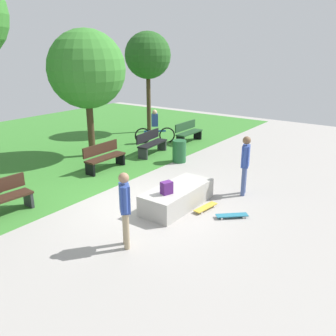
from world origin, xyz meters
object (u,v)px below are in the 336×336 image
object	(u,v)px
skater_performing_trick	(245,161)
skateboard_spare	(206,207)
tree_broad_elm	(87,70)
trash_bin	(179,151)
backpack_on_ledge	(167,188)
park_bench_near_lamppost	(104,156)
tree_slender_maple	(148,56)
cyclist_on_bicycle	(155,129)
park_bench_far_left	(188,132)
skateboard_by_ledge	(232,215)
park_bench_center_lawn	(151,143)
skater_watching	(125,205)
concrete_ledge	(177,197)

from	to	relation	value
skater_performing_trick	skateboard_spare	xyz separation A→B (m)	(-1.55, 0.35, -0.95)
tree_broad_elm	trash_bin	world-z (taller)	tree_broad_elm
backpack_on_ledge	tree_broad_elm	size ratio (longest dim) A/B	0.07
park_bench_near_lamppost	tree_slender_maple	world-z (taller)	tree_slender_maple
cyclist_on_bicycle	park_bench_far_left	bearing A→B (deg)	-50.72
park_bench_near_lamppost	backpack_on_ledge	bearing A→B (deg)	-112.04
backpack_on_ledge	skateboard_by_ledge	bearing A→B (deg)	135.79
backpack_on_ledge	skater_performing_trick	world-z (taller)	skater_performing_trick
skateboard_by_ledge	skateboard_spare	distance (m)	0.77
backpack_on_ledge	park_bench_far_left	distance (m)	7.43
backpack_on_ledge	park_bench_center_lawn	xyz separation A→B (m)	(4.01, 3.70, -0.23)
park_bench_center_lawn	skater_performing_trick	bearing A→B (deg)	-109.31
skateboard_by_ledge	park_bench_near_lamppost	bearing A→B (deg)	81.58
tree_slender_maple	cyclist_on_bicycle	size ratio (longest dim) A/B	3.19
park_bench_center_lawn	tree_broad_elm	size ratio (longest dim) A/B	0.35
backpack_on_ledge	park_bench_far_left	bearing A→B (deg)	-133.23
backpack_on_ledge	tree_slender_maple	bearing A→B (deg)	-120.36
skateboard_spare	park_bench_far_left	xyz separation A→B (m)	(5.72, 4.26, 0.42)
tree_slender_maple	trash_bin	bearing A→B (deg)	-128.94
tree_broad_elm	skateboard_by_ledge	bearing A→B (deg)	-104.04
skater_performing_trick	park_bench_center_lawn	xyz separation A→B (m)	(1.66, 4.75, -0.53)
skater_watching	skateboard_spare	xyz separation A→B (m)	(2.58, -0.46, -0.91)
skateboard_spare	tree_broad_elm	distance (m)	7.19
tree_broad_elm	cyclist_on_bicycle	distance (m)	4.13
backpack_on_ledge	trash_bin	size ratio (longest dim) A/B	0.39
skater_watching	park_bench_far_left	size ratio (longest dim) A/B	1.04
tree_slender_maple	concrete_ledge	bearing A→B (deg)	-136.38
skater_performing_trick	concrete_ledge	bearing A→B (deg)	149.31
skater_watching	park_bench_center_lawn	xyz separation A→B (m)	(5.80, 3.94, -0.49)
skater_watching	park_bench_far_left	xyz separation A→B (m)	(8.30, 3.80, -0.49)
park_bench_center_lawn	park_bench_far_left	distance (m)	2.51
skateboard_spare	tree_broad_elm	world-z (taller)	tree_broad_elm
concrete_ledge	skater_watching	bearing A→B (deg)	-173.40
tree_slender_maple	tree_broad_elm	distance (m)	4.78
park_bench_center_lawn	backpack_on_ledge	bearing A→B (deg)	-137.29
tree_broad_elm	tree_slender_maple	bearing A→B (deg)	10.60
tree_broad_elm	cyclist_on_bicycle	size ratio (longest dim) A/B	3.13
concrete_ledge	park_bench_near_lamppost	bearing A→B (deg)	74.96
skateboard_spare	trash_bin	bearing A→B (deg)	43.80
backpack_on_ledge	park_bench_center_lawn	distance (m)	5.46
skateboard_spare	cyclist_on_bicycle	world-z (taller)	cyclist_on_bicycle
concrete_ledge	park_bench_far_left	world-z (taller)	park_bench_far_left
skateboard_spare	tree_slender_maple	xyz separation A→B (m)	(6.39, 7.07, 3.65)
tree_broad_elm	trash_bin	distance (m)	4.56
skater_watching	park_bench_center_lawn	distance (m)	7.02
backpack_on_ledge	skater_performing_trick	size ratio (longest dim) A/B	0.19
skater_watching	cyclist_on_bicycle	distance (m)	8.87
tree_slender_maple	tree_broad_elm	size ratio (longest dim) A/B	1.02
concrete_ledge	backpack_on_ledge	distance (m)	0.69
skater_performing_trick	park_bench_far_left	distance (m)	6.24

